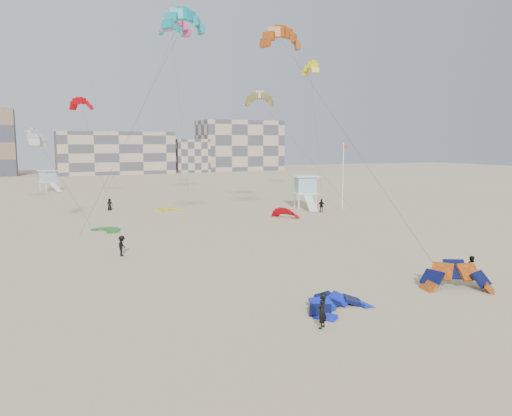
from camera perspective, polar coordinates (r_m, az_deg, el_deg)
name	(u,v)px	position (r m, az deg, el deg)	size (l,w,h in m)	color
ground	(313,324)	(24.85, 6.58, -13.02)	(320.00, 320.00, 0.00)	tan
kite_ground_blue	(340,310)	(27.00, 9.56, -11.40)	(3.86, 3.90, 1.22)	#1730F5
kite_ground_orange	(457,289)	(32.49, 21.97, -8.60)	(4.23, 3.44, 2.55)	#FF6012
kite_ground_green	(107,231)	(51.89, -16.69, -2.53)	(3.01, 3.19, 0.41)	#1E7D28
kite_ground_red_far	(286,218)	(58.80, 3.40, -1.10)	(3.44, 2.93, 2.05)	#C5010B
kite_ground_yellow	(167,210)	(66.26, -10.08, -0.24)	(3.05, 3.21, 0.40)	yellow
kitesurfer_main	(322,311)	(24.10, 7.55, -11.55)	(0.62, 0.41, 1.70)	black
kitesurfer_b	(472,268)	(34.75, 23.45, -6.32)	(0.76, 0.59, 1.57)	black
kitesurfer_c	(122,246)	(39.95, -15.08, -4.21)	(1.04, 0.60, 1.60)	black
kitesurfer_d	(322,206)	(63.39, 7.50, 0.25)	(1.00, 0.42, 1.71)	black
kitesurfer_e	(110,204)	(67.60, -16.38, 0.39)	(0.77, 0.50, 1.57)	black
kitesurfer_f	(304,189)	(86.80, 5.52, 2.22)	(1.68, 0.53, 1.81)	black
kite_fly_teal_a	(184,22)	(43.32, -8.20, 20.25)	(10.55, 5.67, 18.59)	#1DAB9E
kite_fly_orange	(281,40)	(48.80, 2.93, 18.65)	(3.88, 20.63, 18.45)	#FF6012
kite_fly_grey	(37,139)	(53.99, -23.77, 7.19)	(6.33, 7.03, 9.44)	white
kite_fly_pink	(177,26)	(69.31, -9.04, 19.82)	(12.52, 8.83, 24.06)	#BC4E86
kite_fly_olive	(259,100)	(65.46, 0.40, 12.20)	(9.48, 12.95, 14.43)	olive
kite_fly_yellow	(310,69)	(84.59, 6.25, 15.51)	(4.27, 4.16, 21.04)	yellow
kite_fly_teal_b	(172,31)	(81.41, -9.62, 19.36)	(3.93, 4.10, 25.97)	#1DAB9E
kite_fly_red	(81,105)	(78.26, -19.36, 11.05)	(5.56, 5.01, 14.77)	#C5010B
lifeguard_tower_near	(306,192)	(67.32, 5.69, 1.83)	(3.84, 6.45, 4.42)	white
lifeguard_tower_far	(48,181)	(98.46, -22.66, 2.87)	(3.69, 5.76, 3.84)	white
flagpole	(343,175)	(67.13, 9.92, 3.79)	(0.71, 0.11, 8.77)	white
condo_mid	(115,153)	(151.62, -15.83, 6.09)	(32.00, 16.00, 12.00)	tan
condo_east	(239,146)	(164.14, -1.91, 7.14)	(26.00, 14.00, 16.00)	tan
condo_fill_right	(190,156)	(154.43, -7.57, 5.95)	(10.00, 10.00, 10.00)	tan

